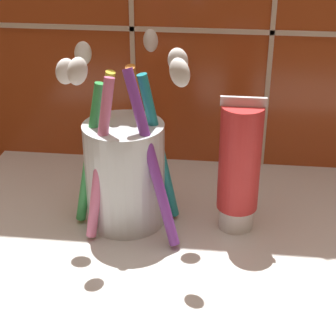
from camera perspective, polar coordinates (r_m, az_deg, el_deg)
sink_counter at (r=50.28cm, az=8.29°, el=-9.07°), size 57.13×34.19×2.00cm
toothbrush_cup at (r=50.54cm, az=-4.40°, el=0.20°), size 12.12×13.38×17.24cm
toothpaste_tube at (r=49.46cm, az=7.26°, el=0.18°), size 3.86×3.67×12.62cm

